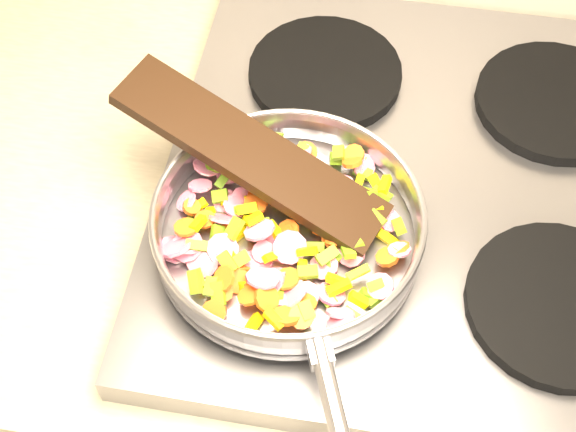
# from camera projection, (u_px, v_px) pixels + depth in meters

# --- Properties ---
(cooktop) EXTENTS (0.60, 0.60, 0.04)m
(cooktop) POSITION_uv_depth(u_px,v_px,m) (427.00, 192.00, 0.92)
(cooktop) COLOR #939399
(cooktop) RESTS_ON counter_top
(grate_fl) EXTENTS (0.19, 0.19, 0.02)m
(grate_fl) POSITION_uv_depth(u_px,v_px,m) (287.00, 264.00, 0.84)
(grate_fl) COLOR black
(grate_fl) RESTS_ON cooktop
(grate_fr) EXTENTS (0.19, 0.19, 0.02)m
(grate_fr) POSITION_uv_depth(u_px,v_px,m) (559.00, 304.00, 0.81)
(grate_fr) COLOR black
(grate_fr) RESTS_ON cooktop
(grate_bl) EXTENTS (0.19, 0.19, 0.02)m
(grate_bl) POSITION_uv_depth(u_px,v_px,m) (325.00, 73.00, 0.99)
(grate_bl) COLOR black
(grate_bl) RESTS_ON cooktop
(grate_br) EXTENTS (0.19, 0.19, 0.02)m
(grate_br) POSITION_uv_depth(u_px,v_px,m) (555.00, 101.00, 0.97)
(grate_br) COLOR black
(grate_br) RESTS_ON cooktop
(saute_pan) EXTENTS (0.31, 0.47, 0.05)m
(saute_pan) POSITION_uv_depth(u_px,v_px,m) (289.00, 227.00, 0.82)
(saute_pan) COLOR #9E9EA5
(saute_pan) RESTS_ON grate_fl
(vegetable_heap) EXTENTS (0.27, 0.24, 0.05)m
(vegetable_heap) POSITION_uv_depth(u_px,v_px,m) (284.00, 232.00, 0.83)
(vegetable_heap) COLOR #FFE70A
(vegetable_heap) RESTS_ON saute_pan
(wooden_spatula) EXTENTS (0.31, 0.17, 0.08)m
(wooden_spatula) POSITION_uv_depth(u_px,v_px,m) (251.00, 154.00, 0.83)
(wooden_spatula) COLOR black
(wooden_spatula) RESTS_ON saute_pan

